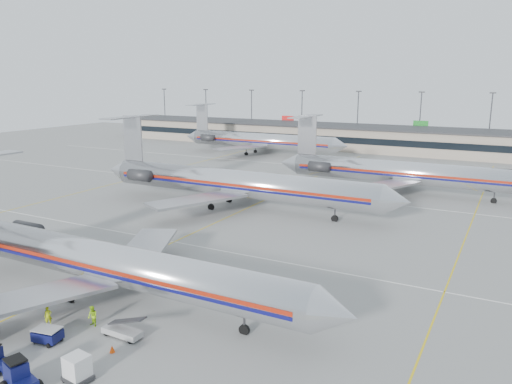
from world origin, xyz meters
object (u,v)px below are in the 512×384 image
Objects in this scene: uld_container at (77,368)px; belt_loader at (123,330)px; jet_second_row at (232,182)px; jet_foreground at (103,261)px.

uld_container is 0.49× the size of belt_loader.
jet_second_row is 13.33× the size of belt_loader.
belt_loader reaches higher than uld_container.
jet_foreground is 12.92m from uld_container.
belt_loader is (-1.35, 5.54, -0.35)m from uld_container.
jet_foreground is 24.02× the size of uld_container.
uld_container is at bearing -72.02° from jet_second_row.
jet_foreground is at bearing 134.05° from uld_container.
belt_loader is (12.35, -36.68, -3.24)m from jet_second_row.
uld_container is 5.71m from belt_loader.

